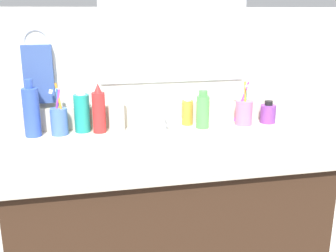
# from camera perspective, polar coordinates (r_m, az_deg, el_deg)

# --- Properties ---
(vanity_cabinet) EXTENTS (1.02, 0.51, 0.81)m
(vanity_cabinet) POSITION_cam_1_polar(r_m,az_deg,el_deg) (1.59, -0.33, -17.58)
(vanity_cabinet) COLOR #382316
(vanity_cabinet) RESTS_ON ground_plane
(countertop) EXTENTS (1.07, 0.56, 0.02)m
(countertop) POSITION_cam_1_polar(r_m,az_deg,el_deg) (1.40, -0.36, -3.24)
(countertop) COLOR beige
(countertop) RESTS_ON vanity_cabinet
(backsplash) EXTENTS (1.07, 0.02, 0.09)m
(backsplash) POSITION_cam_1_polar(r_m,az_deg,el_deg) (1.64, -2.28, 1.69)
(backsplash) COLOR beige
(backsplash) RESTS_ON countertop
(back_wall) EXTENTS (2.17, 0.04, 1.30)m
(back_wall) POSITION_cam_1_polar(r_m,az_deg,el_deg) (1.76, -2.54, -5.05)
(back_wall) COLOR silver
(back_wall) RESTS_ON ground_plane
(mirror_panel) EXTENTS (0.60, 0.01, 0.56)m
(mirror_panel) POSITION_cam_1_polar(r_m,az_deg,el_deg) (1.64, 0.89, 16.04)
(mirror_panel) COLOR #B2BCC6
(towel_ring) EXTENTS (0.10, 0.01, 0.10)m
(towel_ring) POSITION_cam_1_polar(r_m,az_deg,el_deg) (1.61, -18.29, 11.34)
(towel_ring) COLOR silver
(hand_towel) EXTENTS (0.11, 0.04, 0.22)m
(hand_towel) POSITION_cam_1_polar(r_m,az_deg,el_deg) (1.61, -17.97, 7.03)
(hand_towel) COLOR #334C8C
(sink_basin) EXTENTS (0.37, 0.37, 0.11)m
(sink_basin) POSITION_cam_1_polar(r_m,az_deg,el_deg) (1.38, 1.18, -4.37)
(sink_basin) COLOR white
(sink_basin) RESTS_ON countertop
(faucet) EXTENTS (0.16, 0.10, 0.08)m
(faucet) POSITION_cam_1_polar(r_m,az_deg,el_deg) (1.54, -0.46, 0.12)
(faucet) COLOR silver
(faucet) RESTS_ON countertop
(bottle_mouthwash_teal) EXTENTS (0.06, 0.06, 0.17)m
(bottle_mouthwash_teal) POSITION_cam_1_polar(r_m,az_deg,el_deg) (1.57, -12.16, 1.95)
(bottle_mouthwash_teal) COLOR teal
(bottle_mouthwash_teal) RESTS_ON countertop
(bottle_toner_green) EXTENTS (0.05, 0.05, 0.15)m
(bottle_toner_green) POSITION_cam_1_polar(r_m,az_deg,el_deg) (1.59, 4.99, 2.18)
(bottle_toner_green) COLOR #4C9E4C
(bottle_toner_green) RESTS_ON countertop
(bottle_spray_red) EXTENTS (0.05, 0.05, 0.19)m
(bottle_spray_red) POSITION_cam_1_polar(r_m,az_deg,el_deg) (1.55, -9.83, 2.16)
(bottle_spray_red) COLOR red
(bottle_spray_red) RESTS_ON countertop
(bottle_shampoo_blue) EXTENTS (0.06, 0.06, 0.21)m
(bottle_shampoo_blue) POSITION_cam_1_polar(r_m,az_deg,el_deg) (1.56, -18.89, 1.97)
(bottle_shampoo_blue) COLOR #2D4CB2
(bottle_shampoo_blue) RESTS_ON countertop
(bottle_cream_purple) EXTENTS (0.06, 0.06, 0.09)m
(bottle_cream_purple) POSITION_cam_1_polar(r_m,az_deg,el_deg) (1.72, 14.07, 1.78)
(bottle_cream_purple) COLOR #7A3899
(bottle_cream_purple) RESTS_ON countertop
(bottle_oil_amber) EXTENTS (0.05, 0.05, 0.12)m
(bottle_oil_amber) POSITION_cam_1_polar(r_m,az_deg,el_deg) (1.64, 2.79, 2.08)
(bottle_oil_amber) COLOR gold
(bottle_oil_amber) RESTS_ON countertop
(bottle_lotion_white) EXTENTS (0.06, 0.06, 0.17)m
(bottle_lotion_white) POSITION_cam_1_polar(r_m,az_deg,el_deg) (1.55, -7.34, 1.94)
(bottle_lotion_white) COLOR white
(bottle_lotion_white) RESTS_ON countertop
(cup_pink) EXTENTS (0.08, 0.07, 0.18)m
(cup_pink) POSITION_cam_1_polar(r_m,az_deg,el_deg) (1.67, 10.77, 2.00)
(cup_pink) COLOR #D16693
(cup_pink) RESTS_ON countertop
(cup_blue_plastic) EXTENTS (0.06, 0.07, 0.20)m
(cup_blue_plastic) POSITION_cam_1_polar(r_m,az_deg,el_deg) (1.56, -15.26, 0.84)
(cup_blue_plastic) COLOR #3F66B7
(cup_blue_plastic) RESTS_ON countertop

